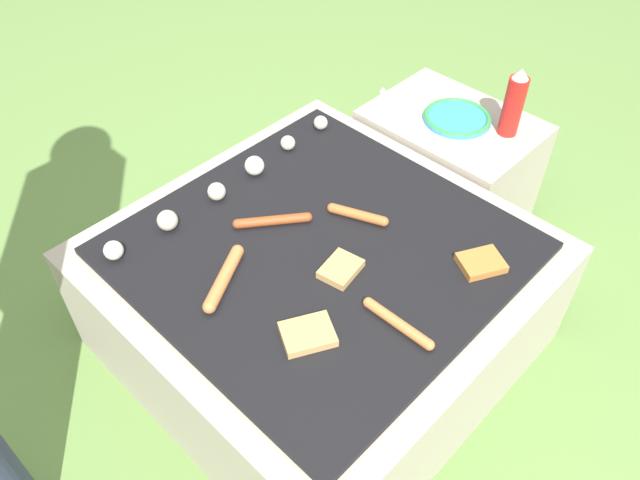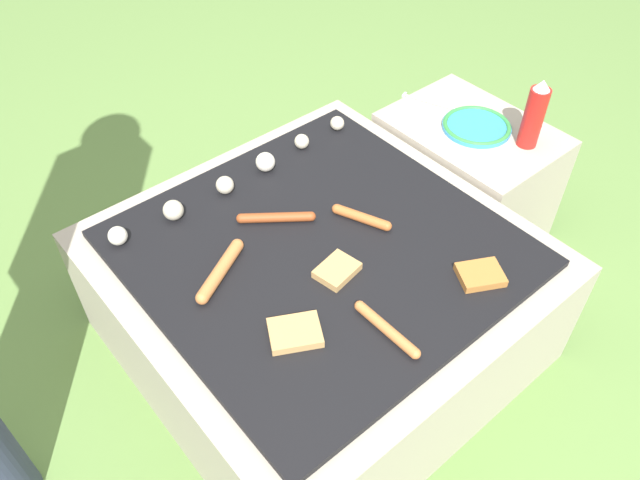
# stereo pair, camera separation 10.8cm
# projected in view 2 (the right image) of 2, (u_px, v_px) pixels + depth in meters

# --- Properties ---
(ground_plane) EXTENTS (14.00, 14.00, 0.00)m
(ground_plane) POSITION_uv_depth(u_px,v_px,m) (320.00, 339.00, 1.82)
(ground_plane) COLOR #608442
(grill) EXTENTS (0.98, 0.98, 0.39)m
(grill) POSITION_uv_depth(u_px,v_px,m) (320.00, 297.00, 1.68)
(grill) COLOR #A89E8C
(grill) RESTS_ON ground_plane
(side_ledge) EXTENTS (0.38, 0.51, 0.39)m
(side_ledge) POSITION_uv_depth(u_px,v_px,m) (464.00, 177.00, 2.04)
(side_ledge) COLOR #A89E8C
(side_ledge) RESTS_ON ground_plane
(sausage_front_center) EXTENTS (0.08, 0.16, 0.03)m
(sausage_front_center) POSITION_uv_depth(u_px,v_px,m) (361.00, 217.00, 1.60)
(sausage_front_center) COLOR #B7602D
(sausage_front_center) RESTS_ON grill
(sausage_mid_left) EXTENTS (0.03, 0.19, 0.02)m
(sausage_mid_left) POSITION_uv_depth(u_px,v_px,m) (387.00, 329.00, 1.35)
(sausage_mid_left) COLOR #C6753D
(sausage_mid_left) RESTS_ON grill
(sausage_front_right) EXTENTS (0.19, 0.12, 0.03)m
(sausage_front_right) POSITION_uv_depth(u_px,v_px,m) (220.00, 270.00, 1.46)
(sausage_front_right) COLOR #C6753D
(sausage_front_right) RESTS_ON grill
(sausage_front_left) EXTENTS (0.17, 0.13, 0.03)m
(sausage_front_left) POSITION_uv_depth(u_px,v_px,m) (276.00, 217.00, 1.60)
(sausage_front_left) COLOR #93421E
(sausage_front_left) RESTS_ON grill
(bread_slice_right) EXTENTS (0.11, 0.09, 0.02)m
(bread_slice_right) POSITION_uv_depth(u_px,v_px,m) (337.00, 270.00, 1.47)
(bread_slice_right) COLOR tan
(bread_slice_right) RESTS_ON grill
(bread_slice_left) EXTENTS (0.13, 0.12, 0.02)m
(bread_slice_left) POSITION_uv_depth(u_px,v_px,m) (480.00, 275.00, 1.46)
(bread_slice_left) COLOR #B27033
(bread_slice_left) RESTS_ON grill
(bread_slice_center) EXTENTS (0.14, 0.13, 0.02)m
(bread_slice_center) POSITION_uv_depth(u_px,v_px,m) (295.00, 333.00, 1.34)
(bread_slice_center) COLOR tan
(bread_slice_center) RESTS_ON grill
(mushroom_row) EXTENTS (0.78, 0.07, 0.05)m
(mushroom_row) POSITION_uv_depth(u_px,v_px,m) (232.00, 179.00, 1.69)
(mushroom_row) COLOR silver
(mushroom_row) RESTS_ON grill
(plate_colorful) EXTENTS (0.21, 0.21, 0.02)m
(plate_colorful) POSITION_uv_depth(u_px,v_px,m) (477.00, 126.00, 1.89)
(plate_colorful) COLOR #338CCC
(plate_colorful) RESTS_ON side_ledge
(condiment_bottle) EXTENTS (0.06, 0.06, 0.21)m
(condiment_bottle) POSITION_uv_depth(u_px,v_px,m) (534.00, 115.00, 1.77)
(condiment_bottle) COLOR red
(condiment_bottle) RESTS_ON side_ledge
(fork_utensil) EXTENTS (0.08, 0.18, 0.01)m
(fork_utensil) POSITION_uv_depth(u_px,v_px,m) (426.00, 101.00, 2.00)
(fork_utensil) COLOR silver
(fork_utensil) RESTS_ON side_ledge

